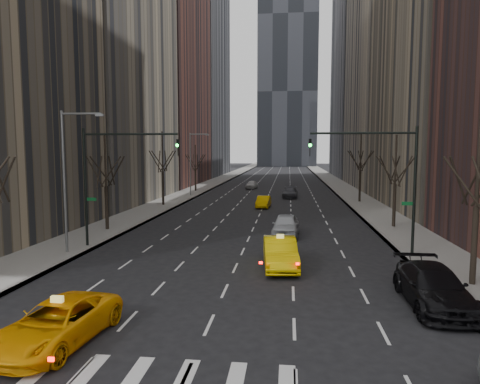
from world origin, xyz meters
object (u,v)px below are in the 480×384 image
(taxi_suv, at_px, (57,323))
(taxi_sedan, at_px, (280,253))
(parked_suv_black, at_px, (433,287))
(silver_sedan_ahead, at_px, (286,225))

(taxi_suv, height_order, taxi_sedan, taxi_sedan)
(taxi_suv, bearing_deg, parked_suv_black, 26.96)
(taxi_suv, distance_m, taxi_sedan, 12.94)
(taxi_suv, xyz_separation_m, parked_suv_black, (14.12, 5.24, 0.11))
(taxi_sedan, relative_size, parked_suv_black, 0.89)
(taxi_suv, distance_m, silver_sedan_ahead, 21.16)
(taxi_suv, bearing_deg, silver_sedan_ahead, 75.24)
(taxi_suv, distance_m, parked_suv_black, 15.06)
(taxi_sedan, bearing_deg, silver_sedan_ahead, 83.20)
(taxi_sedan, height_order, parked_suv_black, taxi_sedan)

